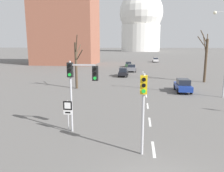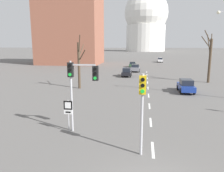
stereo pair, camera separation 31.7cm
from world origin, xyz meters
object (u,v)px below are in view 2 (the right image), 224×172
route_sign_post (68,111)px  sedan_mid_centre (160,60)px  traffic_signal_centre_tall (142,99)px  sedan_near_left (133,64)px  sedan_near_right (135,68)px  sedan_far_left (186,86)px  traffic_signal_near_left (79,79)px  sedan_far_right (127,72)px

route_sign_post → sedan_mid_centre: route_sign_post is taller
traffic_signal_centre_tall → sedan_near_left: 46.84m
route_sign_post → sedan_mid_centre: size_ratio=0.58×
sedan_near_right → sedan_mid_centre: size_ratio=1.16×
sedan_far_left → traffic_signal_near_left: bearing=-123.9°
sedan_near_left → route_sign_post: bearing=-92.5°
route_sign_post → sedan_far_left: (10.20, 14.15, -0.66)m
sedan_near_left → sedan_far_left: (8.24, -30.06, 0.11)m
traffic_signal_near_left → sedan_mid_centre: size_ratio=1.26×
sedan_near_left → sedan_near_right: (1.13, -9.57, 0.11)m
sedan_mid_centre → traffic_signal_centre_tall: bearing=-94.7°
route_sign_post → sedan_far_left: 17.45m
sedan_mid_centre → route_sign_post: bearing=-99.4°
route_sign_post → sedan_mid_centre: (10.22, 61.83, -0.70)m
traffic_signal_centre_tall → sedan_near_right: 37.22m
sedan_far_right → sedan_near_left: bearing=89.5°
sedan_near_right → sedan_far_left: sedan_far_left is taller
sedan_near_left → sedan_mid_centre: size_ratio=1.04×
sedan_far_left → sedan_mid_centre: bearing=90.0°
traffic_signal_centre_tall → sedan_far_right: (-3.13, 29.44, -2.27)m
sedan_mid_centre → sedan_far_right: sedan_far_right is taller
route_sign_post → sedan_mid_centre: bearing=80.6°
sedan_near_left → sedan_far_left: 31.17m
traffic_signal_centre_tall → sedan_near_left: (-2.97, 46.68, -2.37)m
traffic_signal_near_left → traffic_signal_centre_tall: traffic_signal_near_left is taller
sedan_near_right → sedan_mid_centre: sedan_near_right is taller
route_sign_post → sedan_near_left: 44.26m
traffic_signal_near_left → sedan_near_left: size_ratio=1.21×
sedan_mid_centre → sedan_far_right: size_ratio=0.93×
route_sign_post → sedan_near_left: size_ratio=0.56×
sedan_near_right → sedan_mid_centre: bearing=75.3°
sedan_near_right → traffic_signal_centre_tall: bearing=-87.2°
traffic_signal_near_left → sedan_near_left: 44.16m
route_sign_post → sedan_near_left: (1.96, 44.21, -0.77)m
route_sign_post → sedan_near_right: bearing=84.9°
traffic_signal_near_left → sedan_far_left: bearing=56.1°
sedan_near_left → sedan_far_right: bearing=-90.5°
traffic_signal_near_left → sedan_mid_centre: (9.43, 61.67, -2.85)m
sedan_far_right → traffic_signal_near_left: bearing=-92.1°
sedan_near_left → sedan_mid_centre: sedan_mid_centre is taller
traffic_signal_centre_tall → route_sign_post: (-4.93, 2.47, -1.60)m
traffic_signal_centre_tall → sedan_far_left: 17.59m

